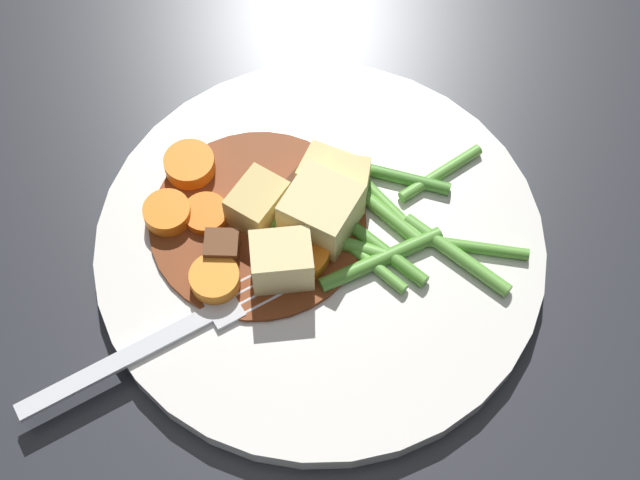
{
  "coord_description": "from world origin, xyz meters",
  "views": [
    {
      "loc": [
        -0.02,
        0.27,
        0.5
      ],
      "look_at": [
        0.0,
        0.0,
        0.01
      ],
      "focal_mm": 52.77,
      "sensor_mm": 36.0,
      "label": 1
    }
  ],
  "objects": [
    {
      "name": "green_bean_0",
      "position": [
        -0.04,
        0.01,
        0.02
      ],
      "size": [
        0.07,
        0.05,
        0.01
      ],
      "primitive_type": "cylinder",
      "rotation": [
        0.0,
        1.57,
        0.53
      ],
      "color": "#599E38",
      "rests_on": "dinner_plate"
    },
    {
      "name": "carrot_slice_1",
      "position": [
        0.06,
        0.03,
        0.02
      ],
      "size": [
        0.04,
        0.04,
        0.01
      ],
      "primitive_type": "cylinder",
      "rotation": [
        0.0,
        0.0,
        2.6
      ],
      "color": "orange",
      "rests_on": "dinner_plate"
    },
    {
      "name": "green_bean_4",
      "position": [
        -0.04,
        -0.02,
        0.02
      ],
      "size": [
        0.04,
        0.05,
        0.01
      ],
      "primitive_type": "cylinder",
      "rotation": [
        0.0,
        1.57,
        -0.81
      ],
      "color": "#66AD42",
      "rests_on": "dinner_plate"
    },
    {
      "name": "stew_sauce",
      "position": [
        0.04,
        -0.01,
        0.01
      ],
      "size": [
        0.13,
        0.13,
        0.0
      ],
      "primitive_type": "cylinder",
      "color": "brown",
      "rests_on": "dinner_plate"
    },
    {
      "name": "potato_chunk_1",
      "position": [
        -0.01,
        -0.03,
        0.03
      ],
      "size": [
        0.03,
        0.02,
        0.02
      ],
      "primitive_type": "cube",
      "rotation": [
        0.0,
        0.0,
        3.05
      ],
      "color": "#E5CC7A",
      "rests_on": "dinner_plate"
    },
    {
      "name": "potato_chunk_2",
      "position": [
        0.04,
        -0.01,
        0.03
      ],
      "size": [
        0.04,
        0.04,
        0.03
      ],
      "primitive_type": "cube",
      "rotation": [
        0.0,
        0.0,
        5.78
      ],
      "color": "#DBBC6B",
      "rests_on": "dinner_plate"
    },
    {
      "name": "carrot_slice_3",
      "position": [
        0.08,
        -0.04,
        0.02
      ],
      "size": [
        0.04,
        0.04,
        0.01
      ],
      "primitive_type": "cylinder",
      "rotation": [
        0.0,
        0.0,
        4.25
      ],
      "color": "orange",
      "rests_on": "dinner_plate"
    },
    {
      "name": "green_bean_1",
      "position": [
        -0.0,
        0.0,
        0.02
      ],
      "size": [
        0.08,
        0.03,
        0.01
      ],
      "primitive_type": "cylinder",
      "rotation": [
        0.0,
        1.57,
        -0.25
      ],
      "color": "#66AD42",
      "rests_on": "dinner_plate"
    },
    {
      "name": "carrot_slice_4",
      "position": [
        0.07,
        -0.01,
        0.02
      ],
      "size": [
        0.04,
        0.04,
        0.01
      ],
      "primitive_type": "cylinder",
      "rotation": [
        0.0,
        0.0,
        0.96
      ],
      "color": "orange",
      "rests_on": "dinner_plate"
    },
    {
      "name": "green_bean_7",
      "position": [
        -0.02,
        0.01,
        0.02
      ],
      "size": [
        0.06,
        0.05,
        0.01
      ],
      "primitive_type": "cylinder",
      "rotation": [
        0.0,
        1.57,
        -0.68
      ],
      "color": "#66AD42",
      "rests_on": "dinner_plate"
    },
    {
      "name": "green_bean_3",
      "position": [
        -0.07,
        -0.05,
        0.02
      ],
      "size": [
        0.05,
        0.04,
        0.01
      ],
      "primitive_type": "cylinder",
      "rotation": [
        0.0,
        1.57,
        0.69
      ],
      "color": "#66AD42",
      "rests_on": "dinner_plate"
    },
    {
      "name": "green_bean_9",
      "position": [
        -0.09,
        -0.0,
        0.02
      ],
      "size": [
        0.07,
        0.01,
        0.01
      ],
      "primitive_type": "cylinder",
      "rotation": [
        0.0,
        1.57,
        -0.09
      ],
      "color": "#599E38",
      "rests_on": "dinner_plate"
    },
    {
      "name": "potato_chunk_3",
      "position": [
        0.02,
        0.02,
        0.03
      ],
      "size": [
        0.04,
        0.03,
        0.03
      ],
      "primitive_type": "cube",
      "rotation": [
        0.0,
        0.0,
        1.75
      ],
      "color": "#EAD68C",
      "rests_on": "dinner_plate"
    },
    {
      "name": "meat_chunk_1",
      "position": [
        0.06,
        0.01,
        0.02
      ],
      "size": [
        0.02,
        0.02,
        0.02
      ],
      "primitive_type": "cube",
      "rotation": [
        0.0,
        0.0,
        3.19
      ],
      "color": "brown",
      "rests_on": "dinner_plate"
    },
    {
      "name": "green_bean_8",
      "position": [
        -0.03,
        0.0,
        0.02
      ],
      "size": [
        0.07,
        0.06,
        0.01
      ],
      "primitive_type": "cylinder",
      "rotation": [
        0.0,
        1.57,
        -0.65
      ],
      "color": "#599E38",
      "rests_on": "dinner_plate"
    },
    {
      "name": "green_bean_5",
      "position": [
        -0.03,
        -0.02,
        0.02
      ],
      "size": [
        0.06,
        0.05,
        0.01
      ],
      "primitive_type": "cylinder",
      "rotation": [
        0.0,
        1.57,
        -0.7
      ],
      "color": "#66AD42",
      "rests_on": "dinner_plate"
    },
    {
      "name": "green_bean_2",
      "position": [
        -0.04,
        -0.05,
        0.02
      ],
      "size": [
        0.07,
        0.02,
        0.01
      ],
      "primitive_type": "cylinder",
      "rotation": [
        0.0,
        1.57,
        -0.21
      ],
      "color": "#4C8E33",
      "rests_on": "dinner_plate"
    },
    {
      "name": "carrot_slice_0",
      "position": [
        0.01,
        0.01,
        0.02
      ],
      "size": [
        0.05,
        0.05,
        0.01
      ],
      "primitive_type": "cylinder",
      "rotation": [
        0.0,
        0.0,
        5.53
      ],
      "color": "orange",
      "rests_on": "dinner_plate"
    },
    {
      "name": "fork",
      "position": [
        0.08,
        0.07,
        0.02
      ],
      "size": [
        0.15,
        0.11,
        0.0
      ],
      "color": "silver",
      "rests_on": "dinner_plate"
    },
    {
      "name": "dinner_plate",
      "position": [
        0.0,
        0.0,
        0.01
      ],
      "size": [
        0.27,
        0.27,
        0.01
      ],
      "primitive_type": "cylinder",
      "color": "white",
      "rests_on": "ground_plane"
    },
    {
      "name": "meat_chunk_0",
      "position": [
        0.01,
        -0.02,
        0.02
      ],
      "size": [
        0.04,
        0.03,
        0.02
      ],
      "primitive_type": "cube",
      "rotation": [
        0.0,
        0.0,
        1.02
      ],
      "color": "#4C2B19",
      "rests_on": "dinner_plate"
    },
    {
      "name": "potato_chunk_0",
      "position": [
        0.0,
        -0.01,
        0.03
      ],
      "size": [
        0.05,
        0.05,
        0.03
      ],
      "primitive_type": "cube",
      "rotation": [
        0.0,
        0.0,
        2.71
      ],
      "color": "#EAD68C",
      "rests_on": "dinner_plate"
    },
    {
      "name": "ground_plane",
      "position": [
        0.0,
        0.0,
        0.0
      ],
      "size": [
        3.0,
        3.0,
        0.0
      ],
      "primitive_type": "plane",
      "color": "#26282D"
    },
    {
      "name": "carrot_slice_2",
      "position": [
        0.09,
        -0.01,
        0.02
      ],
      "size": [
        0.04,
        0.04,
        0.01
      ],
      "primitive_type": "cylinder",
      "rotation": [
        0.0,
        0.0,
        2.21
      ],
      "color": "orange",
      "rests_on": "dinner_plate"
    },
    {
      "name": "potato_chunk_4",
      "position": [
        0.0,
        -0.04,
        0.02
      ],
      "size": [
        0.03,
        0.03,
        0.02
      ],
      "primitive_type": "cube",
      "rotation": [
        0.0,
        0.0,
        2.8
      ],
      "color": "#E5CC7A",
      "rests_on": "dinner_plate"
    },
    {
      "name": "green_bean_6",
      "position": [
        -0.08,
        0.01,
        0.02
      ],
      "size": [
        0.06,
        0.05,
        0.01
      ],
      "primitive_type": "cylinder",
      "rotation": [
        0.0,
        1.57,
        -0.63
      ],
      "color": "#66AD42",
      "rests_on": "dinner_plate"
    }
  ]
}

